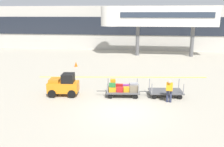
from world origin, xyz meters
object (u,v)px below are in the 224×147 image
Objects in this scene: baggage_cart_middle at (165,91)px; baggage_handler at (169,90)px; baggage_tug at (64,85)px; safety_cone_near at (76,64)px; baggage_cart_lead at (123,89)px.

baggage_cart_middle is 1.33m from baggage_handler.
baggage_cart_middle is at bearing 6.03° from baggage_tug.
baggage_cart_lead is at bearing -56.26° from safety_cone_near.
baggage_tug is 4.01× the size of safety_cone_near.
baggage_tug is 0.72× the size of baggage_cart_lead.
baggage_handler is at bearing -47.36° from safety_cone_near.
baggage_tug is 7.17m from baggage_cart_middle.
safety_cone_near is at bearing 101.07° from baggage_tug.
baggage_tug reaches higher than safety_cone_near.
baggage_cart_middle is (7.12, 0.75, -0.41)m from baggage_tug.
baggage_cart_middle is 1.96× the size of baggage_handler.
baggage_tug reaches higher than baggage_cart_middle.
baggage_cart_middle is 12.44m from safety_cone_near.
baggage_tug is 0.72× the size of baggage_cart_middle.
baggage_cart_middle is 5.56× the size of safety_cone_near.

